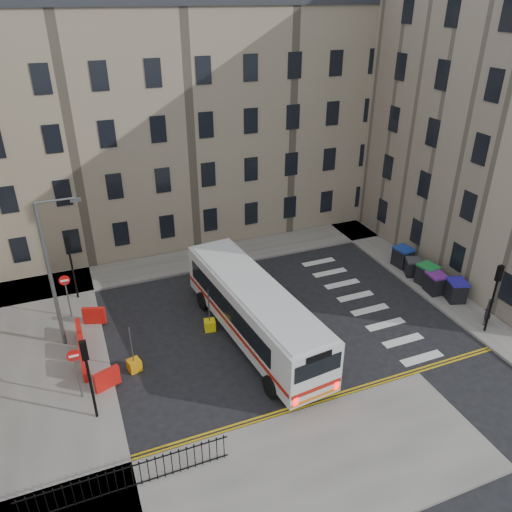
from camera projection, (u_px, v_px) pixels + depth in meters
ground at (300, 313)px, 29.31m from camera, size 120.00×120.00×0.00m
pavement_north at (167, 265)px, 34.35m from camera, size 36.00×3.20×0.15m
pavement_east at (389, 256)px, 35.53m from camera, size 2.40×26.00×0.15m
pavement_west at (46, 360)px, 25.47m from camera, size 6.00×22.00×0.15m
pavement_sw at (252, 491)px, 18.77m from camera, size 20.00×6.00×0.15m
terrace_north at (121, 120)px, 35.68m from camera, size 38.30×10.80×17.20m
traffic_light_east at (495, 289)px, 26.30m from camera, size 0.28×0.22×4.10m
traffic_light_nw at (70, 258)px, 29.34m from camera, size 0.28×0.22×4.10m
traffic_light_sw at (88, 368)px, 20.73m from camera, size 0.28×0.22×4.10m
streetlamp at (50, 275)px, 24.63m from camera, size 0.50×0.22×8.14m
no_entry_north at (66, 288)px, 27.90m from camera, size 0.60×0.08×3.00m
no_entry_south at (75, 364)px, 22.16m from camera, size 0.60×0.08×3.00m
roadworks_barriers at (89, 347)px, 25.51m from camera, size 1.66×6.26×1.00m
iron_railings at (128, 477)px, 18.52m from camera, size 7.80×0.04×1.20m
bus at (254, 310)px, 26.33m from camera, size 3.96×12.15×3.24m
wheelie_bin_a at (456, 290)px, 30.05m from camera, size 1.34×1.44×1.31m
wheelie_bin_b at (435, 283)px, 30.84m from camera, size 1.12×1.26×1.29m
wheelie_bin_c at (427, 275)px, 31.71m from camera, size 1.24×1.37×1.33m
wheelie_bin_d at (413, 267)px, 32.77m from camera, size 1.25×1.31×1.14m
wheelie_bin_e at (403, 257)px, 33.84m from camera, size 1.19×1.33×1.34m
pedestrian at (488, 312)px, 27.76m from camera, size 0.72×0.68×1.66m
bollard_yellow at (210, 325)px, 27.77m from camera, size 0.69×0.69×0.60m
bollard_chevron at (134, 365)px, 24.78m from camera, size 0.73×0.73×0.60m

